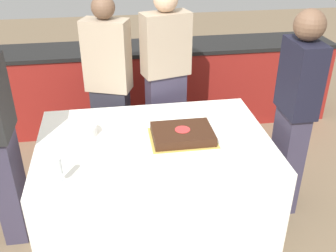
# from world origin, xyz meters

# --- Properties ---
(ground_plane) EXTENTS (14.00, 14.00, 0.00)m
(ground_plane) POSITION_xyz_m (0.00, 0.00, 0.00)
(ground_plane) COLOR #7A664C
(back_counter) EXTENTS (4.40, 0.58, 0.92)m
(back_counter) POSITION_xyz_m (0.00, 1.65, 0.46)
(back_counter) COLOR maroon
(back_counter) RESTS_ON ground_plane
(dining_table) EXTENTS (1.70, 1.16, 0.74)m
(dining_table) POSITION_xyz_m (0.00, 0.00, 0.37)
(dining_table) COLOR white
(dining_table) RESTS_ON ground_plane
(cake) EXTENTS (0.48, 0.37, 0.07)m
(cake) POSITION_xyz_m (0.21, -0.02, 0.77)
(cake) COLOR gold
(cake) RESTS_ON dining_table
(plate_stack) EXTENTS (0.21, 0.21, 0.08)m
(plate_stack) POSITION_xyz_m (-0.51, 0.14, 0.78)
(plate_stack) COLOR white
(plate_stack) RESTS_ON dining_table
(wine_glass) EXTENTS (0.06, 0.06, 0.18)m
(wine_glass) POSITION_xyz_m (-0.63, -0.44, 0.86)
(wine_glass) COLOR white
(wine_glass) RESTS_ON dining_table
(side_plate_near_cake) EXTENTS (0.17, 0.17, 0.00)m
(side_plate_near_cake) POSITION_xyz_m (0.23, 0.28, 0.74)
(side_plate_near_cake) COLOR white
(side_plate_near_cake) RESTS_ON dining_table
(side_plate_right_edge) EXTENTS (0.17, 0.17, 0.00)m
(side_plate_right_edge) POSITION_xyz_m (0.71, -0.09, 0.74)
(side_plate_right_edge) COLOR white
(side_plate_right_edge) RESTS_ON dining_table
(person_cutting_cake) EXTENTS (0.45, 0.30, 1.68)m
(person_cutting_cake) POSITION_xyz_m (0.21, 0.80, 0.87)
(person_cutting_cake) COLOR #383347
(person_cutting_cake) RESTS_ON ground_plane
(person_seated_right) EXTENTS (0.22, 0.35, 1.65)m
(person_seated_right) POSITION_xyz_m (1.07, 0.00, 0.87)
(person_seated_right) COLOR #383347
(person_seated_right) RESTS_ON ground_plane
(person_standing_back) EXTENTS (0.43, 0.32, 1.62)m
(person_standing_back) POSITION_xyz_m (-0.30, 0.80, 0.84)
(person_standing_back) COLOR #282833
(person_standing_back) RESTS_ON ground_plane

